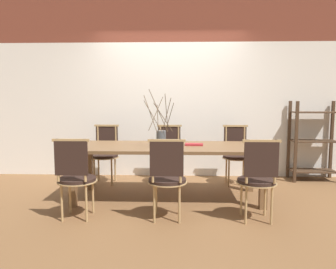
# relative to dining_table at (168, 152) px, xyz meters

# --- Properties ---
(ground_plane) EXTENTS (16.00, 16.00, 0.00)m
(ground_plane) POSITION_rel_dining_table_xyz_m (0.00, 0.00, -0.64)
(ground_plane) COLOR brown
(wall_rear) EXTENTS (12.00, 0.06, 3.20)m
(wall_rear) POSITION_rel_dining_table_xyz_m (0.00, 1.35, 0.96)
(wall_rear) COLOR white
(wall_rear) RESTS_ON ground_plane
(dining_table) EXTENTS (2.57, 0.98, 0.72)m
(dining_table) POSITION_rel_dining_table_xyz_m (0.00, 0.00, 0.00)
(dining_table) COLOR brown
(dining_table) RESTS_ON ground_plane
(chair_near_leftend) EXTENTS (0.44, 0.44, 0.93)m
(chair_near_leftend) POSITION_rel_dining_table_xyz_m (-1.00, -0.81, -0.14)
(chair_near_leftend) COLOR black
(chair_near_leftend) RESTS_ON ground_plane
(chair_near_left) EXTENTS (0.44, 0.44, 0.93)m
(chair_near_left) POSITION_rel_dining_table_xyz_m (0.02, -0.81, -0.14)
(chair_near_left) COLOR black
(chair_near_left) RESTS_ON ground_plane
(chair_near_center) EXTENTS (0.44, 0.44, 0.93)m
(chair_near_center) POSITION_rel_dining_table_xyz_m (1.01, -0.81, -0.14)
(chair_near_center) COLOR black
(chair_near_center) RESTS_ON ground_plane
(chair_far_leftend) EXTENTS (0.44, 0.44, 0.93)m
(chair_far_leftend) POSITION_rel_dining_table_xyz_m (-1.04, 0.81, -0.14)
(chair_far_leftend) COLOR black
(chair_far_leftend) RESTS_ON ground_plane
(chair_far_left) EXTENTS (0.44, 0.44, 0.93)m
(chair_far_left) POSITION_rel_dining_table_xyz_m (-0.01, 0.81, -0.14)
(chair_far_left) COLOR black
(chair_far_left) RESTS_ON ground_plane
(chair_far_center) EXTENTS (0.44, 0.44, 0.93)m
(chair_far_center) POSITION_rel_dining_table_xyz_m (1.05, 0.81, -0.14)
(chair_far_center) COLOR black
(chair_far_center) RESTS_ON ground_plane
(vase_centerpiece) EXTENTS (0.40, 0.40, 0.75)m
(vase_centerpiece) POSITION_rel_dining_table_xyz_m (-0.09, -0.06, 0.21)
(vase_centerpiece) COLOR #4C5156
(vase_centerpiece) RESTS_ON dining_table
(book_stack) EXTENTS (0.25, 0.16, 0.02)m
(book_stack) POSITION_rel_dining_table_xyz_m (0.35, 0.05, 0.10)
(book_stack) COLOR maroon
(book_stack) RESTS_ON dining_table
(shelving_rack) EXTENTS (0.75, 0.38, 1.31)m
(shelving_rack) POSITION_rel_dining_table_xyz_m (2.36, 1.08, 0.01)
(shelving_rack) COLOR #422D1E
(shelving_rack) RESTS_ON ground_plane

